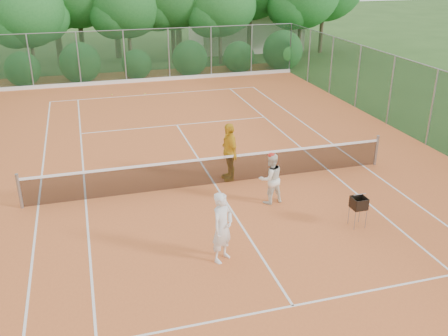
# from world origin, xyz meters

# --- Properties ---
(ground) EXTENTS (120.00, 120.00, 0.00)m
(ground) POSITION_xyz_m (0.00, 0.00, 0.00)
(ground) COLOR #294B1A
(ground) RESTS_ON ground
(clay_court) EXTENTS (18.00, 36.00, 0.02)m
(clay_court) POSITION_xyz_m (0.00, 0.00, 0.01)
(clay_court) COLOR #D36930
(clay_court) RESTS_ON ground
(club_building) EXTENTS (8.00, 5.00, 3.00)m
(club_building) POSITION_xyz_m (9.00, 24.00, 1.50)
(club_building) COLOR beige
(club_building) RESTS_ON ground
(tennis_net) EXTENTS (11.97, 0.10, 1.10)m
(tennis_net) POSITION_xyz_m (0.00, 0.00, 0.53)
(tennis_net) COLOR gray
(tennis_net) RESTS_ON clay_court
(player_white) EXTENTS (0.79, 0.75, 1.81)m
(player_white) POSITION_xyz_m (-0.96, -4.27, 0.93)
(player_white) COLOR silver
(player_white) RESTS_ON clay_court
(player_center_grp) EXTENTS (0.85, 0.71, 1.61)m
(player_center_grp) POSITION_xyz_m (1.27, -1.70, 0.82)
(player_center_grp) COLOR silver
(player_center_grp) RESTS_ON clay_court
(player_yellow) EXTENTS (0.53, 1.17, 1.96)m
(player_yellow) POSITION_xyz_m (0.57, 0.28, 1.00)
(player_yellow) COLOR gold
(player_yellow) RESTS_ON clay_court
(ball_hopper) EXTENTS (0.38, 0.38, 0.87)m
(ball_hopper) POSITION_xyz_m (3.07, -3.71, 0.71)
(ball_hopper) COLOR gray
(ball_hopper) RESTS_ON clay_court
(stray_ball_a) EXTENTS (0.07, 0.07, 0.07)m
(stray_ball_a) POSITION_xyz_m (-0.62, 11.99, 0.05)
(stray_ball_a) COLOR #D4F037
(stray_ball_a) RESTS_ON clay_court
(stray_ball_b) EXTENTS (0.07, 0.07, 0.07)m
(stray_ball_b) POSITION_xyz_m (-2.35, 12.35, 0.05)
(stray_ball_b) COLOR gold
(stray_ball_b) RESTS_ON clay_court
(stray_ball_c) EXTENTS (0.07, 0.07, 0.07)m
(stray_ball_c) POSITION_xyz_m (1.51, 12.05, 0.05)
(stray_ball_c) COLOR gold
(stray_ball_c) RESTS_ON clay_court
(court_markings) EXTENTS (11.03, 23.83, 0.01)m
(court_markings) POSITION_xyz_m (0.00, 0.00, 0.02)
(court_markings) COLOR white
(court_markings) RESTS_ON clay_court
(fence_back) EXTENTS (18.07, 0.07, 3.00)m
(fence_back) POSITION_xyz_m (0.00, 15.00, 1.52)
(fence_back) COLOR #19381E
(fence_back) RESTS_ON clay_court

